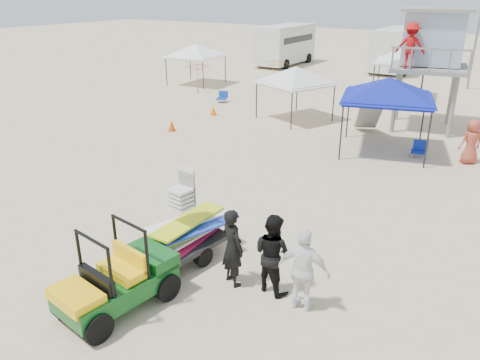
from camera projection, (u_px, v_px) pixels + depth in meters
The scene contains 20 objects.
ground at pixel (155, 267), 11.08m from camera, with size 140.00×140.00×0.00m, color beige.
utility_cart at pixel (113, 274), 9.35m from camera, with size 1.50×2.50×1.79m.
surf_trailer at pixel (186, 227), 11.17m from camera, with size 1.49×2.39×2.03m.
man_left at pixel (232, 247), 10.16m from camera, with size 0.66×0.43×1.81m, color black.
man_mid at pixel (272, 253), 9.93m from camera, with size 0.88×0.69×1.81m, color black.
man_right at pixel (304, 271), 9.32m from camera, with size 1.06×0.44×1.81m, color white.
lifeguard_tower at pixel (431, 43), 20.81m from camera, with size 3.81×3.81×5.21m.
canopy_blue at pixel (389, 81), 17.91m from camera, with size 3.97×3.97×3.37m.
canopy_white_a at pixel (296, 69), 22.64m from camera, with size 3.74×3.74×3.02m.
canopy_white_b at pixel (195, 46), 31.20m from camera, with size 3.29×3.29×3.10m.
canopy_white_c at pixel (403, 50), 27.39m from camera, with size 3.29×3.29×3.30m.
umbrella_a at pixel (197, 78), 29.09m from camera, with size 2.04×2.08×1.87m, color red.
umbrella_b at pixel (273, 74), 30.55m from camera, with size 2.06×2.10×1.89m, color orange.
cone_near at pixel (213, 110), 24.26m from camera, with size 0.34×0.34×0.50m, color #FF6B08.
cone_far at pixel (172, 126), 21.56m from camera, with size 0.34×0.34×0.50m, color #D64706.
beach_chair_a at pixel (222, 97), 27.01m from camera, with size 0.70×0.77×0.64m.
beach_chair_b at pixel (419, 149), 18.25m from camera, with size 0.63×0.68×0.64m.
rv_far_left at pixel (285, 43), 39.78m from camera, with size 2.64×6.80×3.25m.
rv_mid_left at pixel (397, 48), 36.51m from camera, with size 2.65×6.50×3.25m.
light_pole_left at pixel (479, 25), 29.19m from camera, with size 0.14×0.14×8.00m, color slate.
Camera 1 is at (6.77, -6.92, 6.12)m, focal length 35.00 mm.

